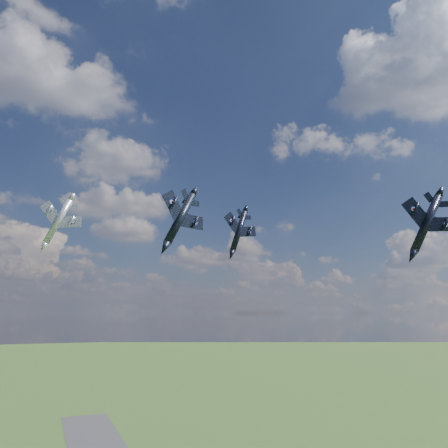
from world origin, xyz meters
name	(u,v)px	position (x,y,z in m)	size (l,w,h in m)	color
jet_lead_navy	(180,218)	(-9.20, 12.29, 82.11)	(11.16, 15.56, 3.22)	black
jet_right_navy	(427,223)	(31.43, -6.36, 80.83)	(11.14, 15.53, 3.21)	black
jet_high_navy	(239,231)	(13.58, 36.11, 85.51)	(11.17, 15.58, 3.22)	black
jet_left_silver	(58,221)	(-29.88, 25.51, 82.47)	(9.32, 12.99, 2.69)	#B3B4BF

